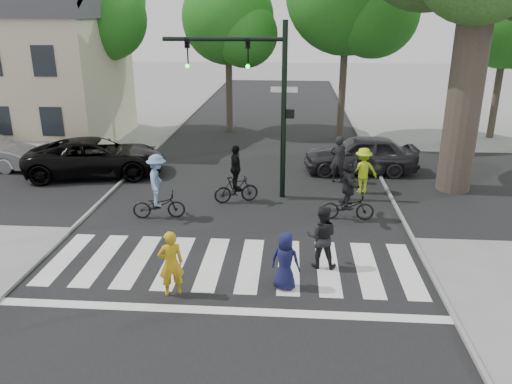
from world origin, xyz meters
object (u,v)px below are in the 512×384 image
cyclist_mid (236,179)px  car_suv (96,157)px  pedestrian_adult (322,237)px  car_grey (360,154)px  pedestrian_child (285,261)px  cyclist_left (158,191)px  cyclist_right (349,192)px  traffic_signal (259,86)px  pedestrian_woman (171,263)px

cyclist_mid → car_suv: bearing=156.0°
pedestrian_adult → car_grey: pedestrian_adult is taller
pedestrian_child → cyclist_mid: cyclist_mid is taller
pedestrian_child → cyclist_mid: (-1.80, 5.69, 0.12)m
car_suv → cyclist_mid: bearing=-125.6°
car_grey → pedestrian_adult: bearing=-15.7°
pedestrian_child → car_suv: bearing=-31.8°
cyclist_left → cyclist_right: cyclist_right is taller
cyclist_mid → traffic_signal: bearing=40.5°
traffic_signal → cyclist_mid: traffic_signal is taller
cyclist_mid → car_suv: (-5.95, 2.65, -0.08)m
car_suv → pedestrian_adult: bearing=-141.2°
pedestrian_child → cyclist_left: cyclist_left is taller
pedestrian_adult → cyclist_right: 3.38m
cyclist_left → car_suv: bearing=130.7°
pedestrian_woman → cyclist_left: bearing=-94.8°
car_suv → traffic_signal: bearing=-118.4°
pedestrian_woman → cyclist_left: 4.80m
cyclist_right → cyclist_mid: bearing=160.7°
pedestrian_woman → cyclist_left: cyclist_left is taller
traffic_signal → car_suv: (-6.68, 2.02, -3.15)m
pedestrian_adult → cyclist_left: bearing=-24.4°
pedestrian_child → car_suv: 11.38m
cyclist_mid → cyclist_right: (3.68, -1.29, 0.11)m
pedestrian_woman → pedestrian_adult: size_ratio=0.96×
car_suv → pedestrian_child: bearing=-148.7°
car_suv → car_grey: (10.63, 1.17, 0.03)m
pedestrian_adult → cyclist_left: 5.78m
pedestrian_adult → cyclist_right: cyclist_right is taller
pedestrian_woman → cyclist_mid: (0.80, 6.16, 0.03)m
cyclist_mid → car_grey: bearing=39.2°
pedestrian_child → cyclist_left: bearing=-29.7°
traffic_signal → cyclist_right: bearing=-33.0°
pedestrian_adult → car_suv: (-8.64, 7.17, -0.08)m
cyclist_mid → car_grey: size_ratio=0.44×
pedestrian_woman → pedestrian_adult: bearing=-177.9°
pedestrian_woman → cyclist_right: 6.62m
cyclist_left → pedestrian_woman: bearing=-71.8°
traffic_signal → pedestrian_adult: size_ratio=3.60×
car_suv → car_grey: size_ratio=1.19×
pedestrian_adult → cyclist_left: cyclist_left is taller
pedestrian_child → cyclist_left: 5.78m
traffic_signal → pedestrian_child: bearing=-80.4°
cyclist_right → car_grey: 5.21m
cyclist_left → cyclist_mid: 2.80m
traffic_signal → pedestrian_woman: bearing=-102.7°
pedestrian_woman → car_grey: 11.38m
pedestrian_child → cyclist_mid: size_ratio=0.70×
pedestrian_adult → cyclist_mid: size_ratio=0.82×
pedestrian_adult → car_suv: bearing=-33.7°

